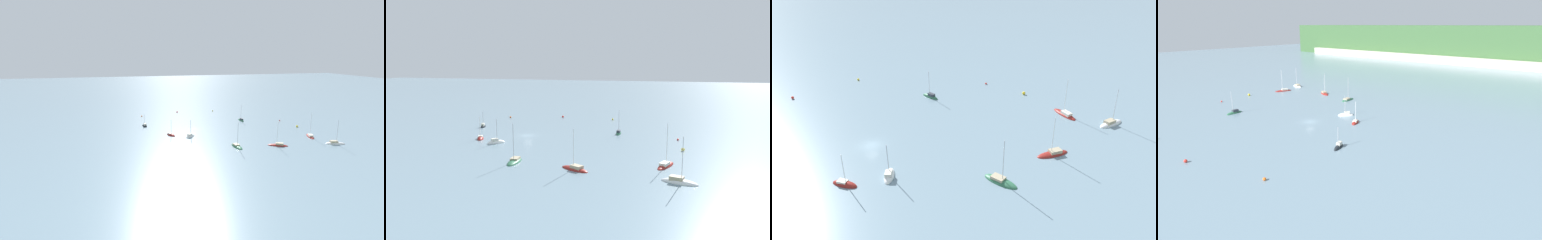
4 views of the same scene
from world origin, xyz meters
TOP-DOWN VIEW (x-y plane):
  - ground_plane at (0.00, 0.00)m, footprint 600.00×600.00m
  - sailboat_0 at (-42.26, 23.42)m, footprint 4.60×7.95m
  - sailboat_2 at (-8.76, 28.78)m, footprint 2.98×7.30m
  - sailboat_3 at (-23.72, 31.01)m, footprint 7.45×5.34m
  - sailboat_4 at (-45.18, 34.17)m, footprint 7.57×4.15m
  - sailboat_5 at (4.37, 12.22)m, footprint 5.00×4.84m
  - sailboat_6 at (-26.70, -9.92)m, footprint 1.67×5.67m
  - sailboat_7 at (11.51, 8.25)m, footprint 3.77×5.40m
  - mooring_buoy_0 at (-46.09, 8.21)m, footprint 0.88×0.88m
  - mooring_buoy_2 at (-44.81, -4.74)m, footprint 0.57×0.57m
  - mooring_buoy_3 at (-20.31, -36.15)m, footprint 0.63×0.63m
  - mooring_buoy_4 at (0.13, -37.16)m, footprint 0.77×0.77m

SIDE VIEW (x-z plane):
  - ground_plane at x=0.00m, z-range 0.00..0.00m
  - sailboat_7 at x=11.51m, z-range -3.66..3.80m
  - sailboat_2 at x=-8.76m, z-range -4.76..4.95m
  - sailboat_5 at x=4.37m, z-range -3.78..4.01m
  - sailboat_4 at x=-45.18m, z-range -4.81..5.06m
  - sailboat_3 at x=-23.72m, z-range -4.61..4.85m
  - sailboat_0 at x=-42.26m, z-range -4.93..5.18m
  - sailboat_6 at x=-26.70m, z-range -4.01..4.29m
  - mooring_buoy_2 at x=-44.81m, z-range 0.00..0.57m
  - mooring_buoy_3 at x=-20.31m, z-range 0.00..0.63m
  - mooring_buoy_4 at x=0.13m, z-range 0.00..0.77m
  - mooring_buoy_0 at x=-46.09m, z-range 0.00..0.88m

